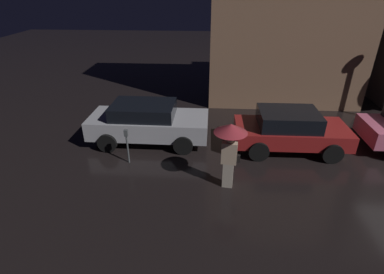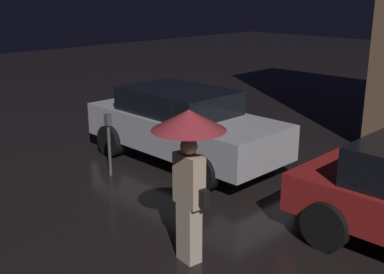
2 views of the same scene
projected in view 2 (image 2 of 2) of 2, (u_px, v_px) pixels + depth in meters
The scene contains 3 objects.
parked_car_silver at pixel (183, 124), 9.96m from camera, with size 4.41×2.01×1.52m.
pedestrian_with_umbrella at pixel (189, 149), 5.96m from camera, with size 0.94×0.94×2.06m.
parking_meter at pixel (109, 138), 9.15m from camera, with size 0.12×0.10×1.23m.
Camera 2 is at (-2.51, -5.18, 3.43)m, focal length 45.00 mm.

